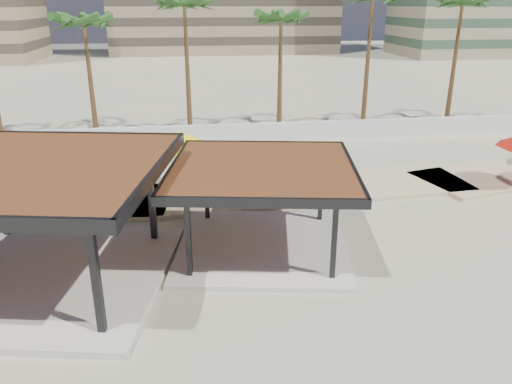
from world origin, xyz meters
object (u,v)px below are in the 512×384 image
Objects in this scene: lounger_b at (268,184)px; pavilion_central at (262,200)px; pavilion_west at (37,213)px; lounger_a at (119,202)px.

pavilion_central is at bearing -163.84° from lounger_b.
pavilion_central is 3.34× the size of lounger_b.
pavilion_west is at bearing 157.55° from lounger_b.
pavilion_central is 7.16m from lounger_a.
lounger_a is 0.91× the size of lounger_b.
pavilion_central reaches higher than lounger_a.
pavilion_west is 4.57× the size of lounger_a.
pavilion_central is 0.80× the size of pavilion_west.
lounger_b is (8.26, 6.91, -1.95)m from pavilion_west.
lounger_b is (1.15, 5.69, -1.51)m from pavilion_central.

